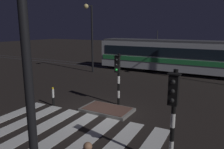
% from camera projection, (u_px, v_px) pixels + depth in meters
% --- Properties ---
extents(ground_plane, '(120.00, 120.00, 0.00)m').
position_uv_depth(ground_plane, '(97.00, 113.00, 11.63)').
color(ground_plane, black).
extents(rail_near, '(80.00, 0.12, 0.03)m').
position_uv_depth(rail_near, '(162.00, 73.00, 21.75)').
color(rail_near, '#59595E').
rests_on(rail_near, ground).
extents(rail_far, '(80.00, 0.12, 0.03)m').
position_uv_depth(rail_far, '(166.00, 71.00, 22.97)').
color(rail_far, '#59595E').
rests_on(rail_far, ground).
extents(crosswalk_zebra, '(8.15, 5.00, 0.02)m').
position_uv_depth(crosswalk_zebra, '(64.00, 133.00, 9.39)').
color(crosswalk_zebra, silver).
rests_on(crosswalk_zebra, ground).
extents(traffic_island, '(2.69, 1.59, 0.18)m').
position_uv_depth(traffic_island, '(107.00, 110.00, 11.88)').
color(traffic_island, slate).
rests_on(traffic_island, ground).
extents(traffic_light_corner_near_right, '(0.36, 0.42, 3.21)m').
position_uv_depth(traffic_light_corner_near_right, '(173.00, 106.00, 6.63)').
color(traffic_light_corner_near_right, black).
rests_on(traffic_light_corner_near_right, ground).
extents(traffic_light_median_centre, '(0.36, 0.42, 3.01)m').
position_uv_depth(traffic_light_median_centre, '(118.00, 72.00, 12.41)').
color(traffic_light_median_centre, black).
rests_on(traffic_light_median_centre, ground).
extents(street_lamp_near_kerb, '(0.44, 1.21, 7.64)m').
position_uv_depth(street_lamp_near_kerb, '(11.00, 5.00, 3.84)').
color(street_lamp_near_kerb, black).
rests_on(street_lamp_near_kerb, ground).
extents(street_lamp_trackside_left, '(0.44, 1.21, 6.58)m').
position_uv_depth(street_lamp_trackside_left, '(90.00, 30.00, 21.38)').
color(street_lamp_trackside_left, black).
rests_on(street_lamp_trackside_left, ground).
extents(tram, '(16.69, 2.58, 4.15)m').
position_uv_depth(tram, '(181.00, 56.00, 21.24)').
color(tram, silver).
rests_on(tram, ground).
extents(bollard_island_edge, '(0.12, 0.12, 1.11)m').
position_uv_depth(bollard_island_edge, '(53.00, 97.00, 12.61)').
color(bollard_island_edge, black).
rests_on(bollard_island_edge, ground).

